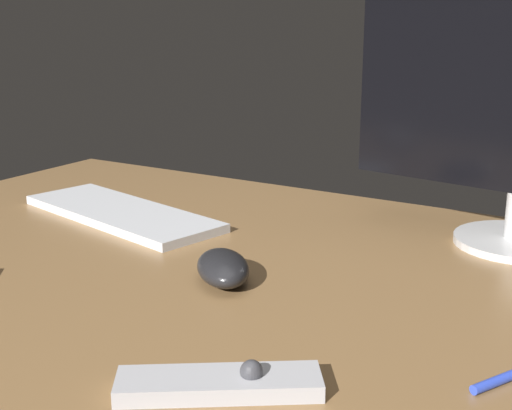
% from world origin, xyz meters
% --- Properties ---
extents(desk, '(1.40, 0.84, 0.02)m').
position_xyz_m(desk, '(0.00, 0.00, 0.01)').
color(desk, olive).
rests_on(desk, ground).
extents(keyboard, '(0.40, 0.21, 0.01)m').
position_xyz_m(keyboard, '(-0.31, 0.09, 0.03)').
color(keyboard, silver).
rests_on(keyboard, desk).
extents(computer_mouse, '(0.12, 0.12, 0.04)m').
position_xyz_m(computer_mouse, '(-0.01, -0.07, 0.04)').
color(computer_mouse, black).
rests_on(computer_mouse, desk).
extents(media_remote, '(0.18, 0.14, 0.03)m').
position_xyz_m(media_remote, '(0.14, -0.29, 0.03)').
color(media_remote, '#B7B7BC').
rests_on(media_remote, desk).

